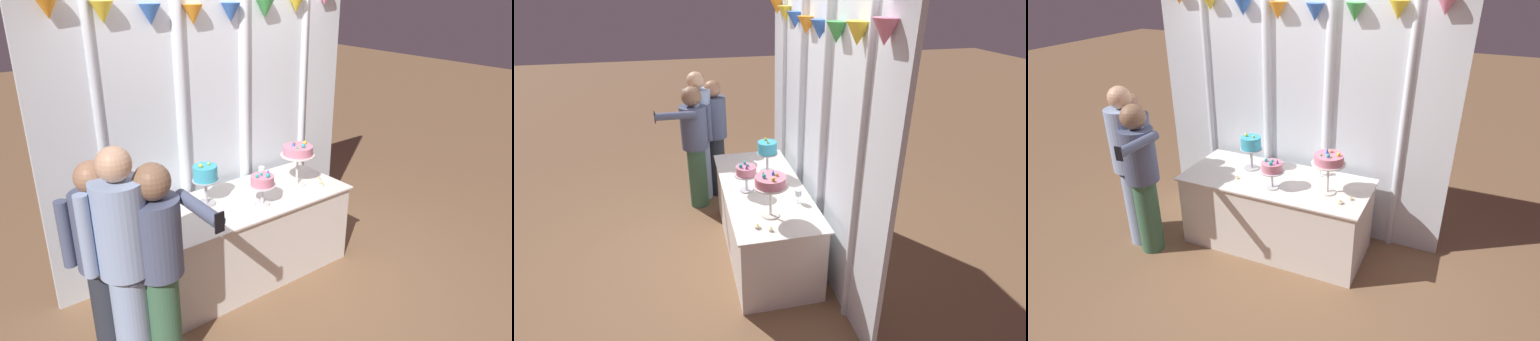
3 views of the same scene
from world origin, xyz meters
The scene contains 13 objects.
ground_plane centered at (0.00, 0.00, 0.00)m, with size 24.00×24.00×0.00m, color #846042.
draped_curtain centered at (0.01, 0.60, 1.40)m, with size 3.07×0.17×2.64m.
cake_table centered at (0.00, 0.10, 0.37)m, with size 1.84×0.80×0.75m.
cake_display_leftmost centered at (-0.33, 0.22, 1.01)m, with size 0.22×0.22×0.38m.
cake_display_center centered at (0.04, -0.07, 0.95)m, with size 0.23×0.23×0.30m.
cake_display_rightmost centered at (0.54, 0.05, 1.06)m, with size 0.31×0.31×0.42m.
wine_glass centered at (0.36, 0.35, 0.83)m, with size 0.06×0.06×0.12m.
tealight_far_left centered at (-0.35, -0.04, 0.76)m, with size 0.04×0.04×0.03m.
tealight_near_left centered at (0.70, -0.10, 0.76)m, with size 0.05×0.05×0.04m.
tealight_near_right centered at (0.77, 0.00, 0.76)m, with size 0.04×0.04×0.04m.
guest_man_pink_jacket centered at (-1.39, -0.23, 0.84)m, with size 0.43×0.41×1.52m.
guest_man_dark_suit centered at (-1.31, -0.42, 0.91)m, with size 0.49×0.37×1.65m.
guest_girl_blue_dress centered at (-1.12, -0.50, 0.85)m, with size 0.47×0.61×1.53m.
Camera 3 is at (1.58, -3.25, 2.65)m, focal length 30.16 mm.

